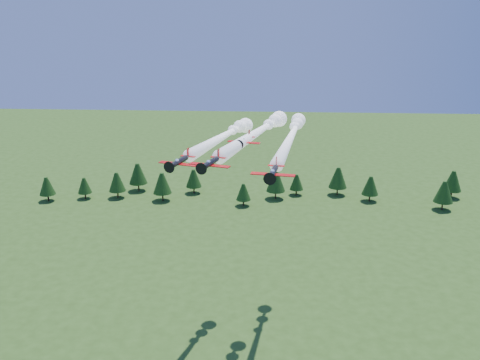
# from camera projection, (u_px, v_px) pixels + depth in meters

# --- Properties ---
(plane_lead) EXTENTS (17.29, 43.89, 3.70)m
(plane_lead) POSITION_uv_depth(u_px,v_px,m) (259.00, 131.00, 111.98)
(plane_lead) COLOR black
(plane_lead) RESTS_ON ground
(plane_left) EXTENTS (16.40, 40.23, 3.70)m
(plane_left) POSITION_uv_depth(u_px,v_px,m) (225.00, 135.00, 121.67)
(plane_left) COLOR black
(plane_left) RESTS_ON ground
(plane_right) EXTENTS (12.78, 53.06, 3.70)m
(plane_right) POSITION_uv_depth(u_px,v_px,m) (292.00, 135.00, 122.76)
(plane_right) COLOR black
(plane_right) RESTS_ON ground
(plane_slot) EXTENTS (6.52, 7.20, 2.28)m
(plane_slot) POSITION_uv_depth(u_px,v_px,m) (244.00, 140.00, 102.97)
(plane_slot) COLOR black
(plane_slot) RESTS_ON ground
(treeline) EXTENTS (168.92, 22.36, 11.94)m
(treeline) POSITION_uv_depth(u_px,v_px,m) (254.00, 182.00, 214.59)
(treeline) COLOR #382314
(treeline) RESTS_ON ground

